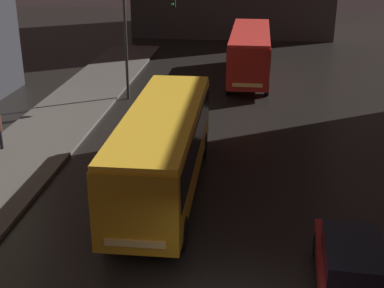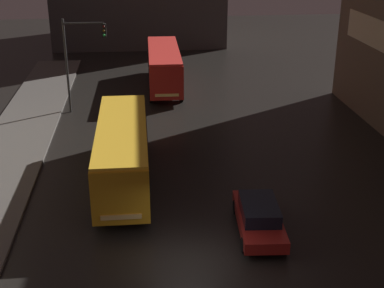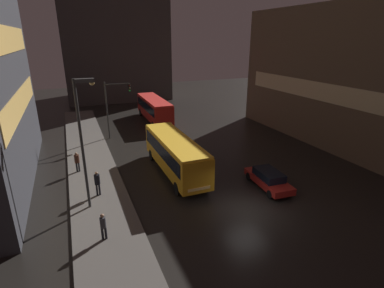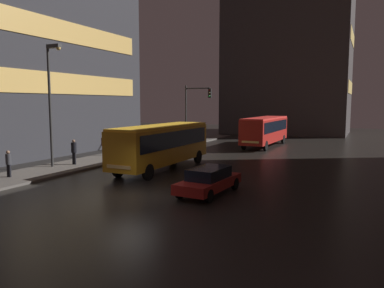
{
  "view_description": "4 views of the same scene",
  "coord_description": "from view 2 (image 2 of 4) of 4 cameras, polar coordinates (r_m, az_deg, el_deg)",
  "views": [
    {
      "loc": [
        0.33,
        -9.88,
        8.73
      ],
      "look_at": [
        -1.44,
        6.85,
        2.15
      ],
      "focal_mm": 50.0,
      "sensor_mm": 36.0,
      "label": 1
    },
    {
      "loc": [
        -1.58,
        -17.04,
        12.11
      ],
      "look_at": [
        0.99,
        7.94,
        1.79
      ],
      "focal_mm": 50.0,
      "sensor_mm": 36.0,
      "label": 2
    },
    {
      "loc": [
        -10.1,
        -14.64,
        10.93
      ],
      "look_at": [
        0.03,
        9.85,
        1.48
      ],
      "focal_mm": 28.0,
      "sensor_mm": 36.0,
      "label": 3
    },
    {
      "loc": [
        10.6,
        -15.22,
        4.67
      ],
      "look_at": [
        -1.1,
        9.35,
        1.67
      ],
      "focal_mm": 35.0,
      "sensor_mm": 36.0,
      "label": 4
    }
  ],
  "objects": [
    {
      "name": "bus_far",
      "position": [
        42.72,
        -3.01,
        8.52
      ],
      "size": [
        2.64,
        10.43,
        3.13
      ],
      "rotation": [
        0.0,
        0.0,
        3.12
      ],
      "color": "#AD1E19",
      "rests_on": "ground"
    },
    {
      "name": "car_taxi",
      "position": [
        22.91,
        7.15,
        -7.68
      ],
      "size": [
        2.06,
        4.62,
        1.37
      ],
      "rotation": [
        0.0,
        0.0,
        3.07
      ],
      "color": "maroon",
      "rests_on": "ground"
    },
    {
      "name": "ground_plane",
      "position": [
        20.96,
        -0.47,
        -12.95
      ],
      "size": [
        120.0,
        120.0,
        0.0
      ],
      "primitive_type": "plane",
      "color": "black"
    },
    {
      "name": "sidewalk_left",
      "position": [
        30.51,
        -19.44,
        -2.25
      ],
      "size": [
        4.0,
        48.0,
        0.15
      ],
      "color": "#56514C",
      "rests_on": "ground"
    },
    {
      "name": "traffic_light_main",
      "position": [
        37.1,
        -11.9,
        9.71
      ],
      "size": [
        2.87,
        0.35,
        6.42
      ],
      "color": "#2D2D2D",
      "rests_on": "ground"
    },
    {
      "name": "bus_near",
      "position": [
        26.5,
        -7.42,
        -0.46
      ],
      "size": [
        2.51,
        10.09,
        3.12
      ],
      "rotation": [
        0.0,
        0.0,
        3.14
      ],
      "color": "orange",
      "rests_on": "ground"
    }
  ]
}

